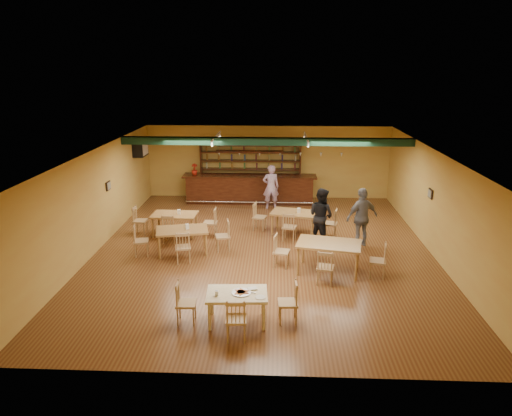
{
  "coord_description": "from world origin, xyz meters",
  "views": [
    {
      "loc": [
        0.38,
        -13.25,
        5.39
      ],
      "look_at": [
        -0.25,
        0.6,
        1.15
      ],
      "focal_mm": 33.02,
      "sensor_mm": 36.0,
      "label": 1
    }
  ],
  "objects_px": {
    "dining_table_c": "(183,241)",
    "near_table": "(237,307)",
    "dining_table_a": "(175,224)",
    "patron_right_a": "(321,216)",
    "bar_counter": "(250,189)",
    "dining_table_b": "(294,223)",
    "patron_bar": "(271,187)",
    "dining_table_d": "(328,257)"
  },
  "relations": [
    {
      "from": "bar_counter",
      "to": "patron_bar",
      "type": "relative_size",
      "value": 3.08
    },
    {
      "from": "dining_table_b",
      "to": "patron_bar",
      "type": "bearing_deg",
      "value": 120.16
    },
    {
      "from": "dining_table_c",
      "to": "patron_bar",
      "type": "bearing_deg",
      "value": 49.05
    },
    {
      "from": "dining_table_a",
      "to": "patron_right_a",
      "type": "bearing_deg",
      "value": -3.77
    },
    {
      "from": "patron_bar",
      "to": "near_table",
      "type": "bearing_deg",
      "value": 79.08
    },
    {
      "from": "dining_table_d",
      "to": "patron_right_a",
      "type": "height_order",
      "value": "patron_right_a"
    },
    {
      "from": "patron_right_a",
      "to": "dining_table_c",
      "type": "bearing_deg",
      "value": 58.32
    },
    {
      "from": "dining_table_c",
      "to": "patron_bar",
      "type": "distance_m",
      "value": 5.31
    },
    {
      "from": "dining_table_c",
      "to": "dining_table_d",
      "type": "height_order",
      "value": "dining_table_d"
    },
    {
      "from": "bar_counter",
      "to": "dining_table_b",
      "type": "height_order",
      "value": "bar_counter"
    },
    {
      "from": "bar_counter",
      "to": "dining_table_b",
      "type": "bearing_deg",
      "value": -64.97
    },
    {
      "from": "patron_right_a",
      "to": "dining_table_d",
      "type": "bearing_deg",
      "value": 134.68
    },
    {
      "from": "dining_table_a",
      "to": "dining_table_b",
      "type": "xyz_separation_m",
      "value": [
        3.91,
        0.33,
        0.01
      ]
    },
    {
      "from": "dining_table_a",
      "to": "dining_table_b",
      "type": "height_order",
      "value": "dining_table_b"
    },
    {
      "from": "dining_table_a",
      "to": "patron_right_a",
      "type": "xyz_separation_m",
      "value": [
        4.71,
        -0.47,
        0.52
      ]
    },
    {
      "from": "near_table",
      "to": "patron_bar",
      "type": "distance_m",
      "value": 8.53
    },
    {
      "from": "near_table",
      "to": "patron_right_a",
      "type": "distance_m",
      "value": 5.42
    },
    {
      "from": "dining_table_d",
      "to": "patron_right_a",
      "type": "distance_m",
      "value": 2.26
    },
    {
      "from": "dining_table_a",
      "to": "dining_table_b",
      "type": "relative_size",
      "value": 0.98
    },
    {
      "from": "dining_table_b",
      "to": "near_table",
      "type": "bearing_deg",
      "value": -90.05
    },
    {
      "from": "bar_counter",
      "to": "near_table",
      "type": "bearing_deg",
      "value": -88.34
    },
    {
      "from": "dining_table_b",
      "to": "dining_table_c",
      "type": "distance_m",
      "value": 3.84
    },
    {
      "from": "dining_table_a",
      "to": "patron_right_a",
      "type": "distance_m",
      "value": 4.76
    },
    {
      "from": "dining_table_c",
      "to": "near_table",
      "type": "bearing_deg",
      "value": -75.41
    },
    {
      "from": "dining_table_b",
      "to": "dining_table_c",
      "type": "height_order",
      "value": "dining_table_c"
    },
    {
      "from": "dining_table_a",
      "to": "bar_counter",
      "type": "bearing_deg",
      "value": 62.4
    },
    {
      "from": "dining_table_a",
      "to": "near_table",
      "type": "distance_m",
      "value": 5.94
    },
    {
      "from": "near_table",
      "to": "bar_counter",
      "type": "bearing_deg",
      "value": 88.39
    },
    {
      "from": "bar_counter",
      "to": "patron_bar",
      "type": "distance_m",
      "value": 1.24
    },
    {
      "from": "bar_counter",
      "to": "patron_right_a",
      "type": "xyz_separation_m",
      "value": [
        2.48,
        -4.4,
        0.32
      ]
    },
    {
      "from": "bar_counter",
      "to": "patron_right_a",
      "type": "distance_m",
      "value": 5.06
    },
    {
      "from": "dining_table_c",
      "to": "patron_bar",
      "type": "xyz_separation_m",
      "value": [
        2.54,
        4.64,
        0.49
      ]
    },
    {
      "from": "dining_table_b",
      "to": "patron_bar",
      "type": "distance_m",
      "value": 2.94
    },
    {
      "from": "dining_table_c",
      "to": "dining_table_d",
      "type": "bearing_deg",
      "value": -27.56
    },
    {
      "from": "dining_table_a",
      "to": "dining_table_b",
      "type": "bearing_deg",
      "value": 6.75
    },
    {
      "from": "dining_table_b",
      "to": "dining_table_c",
      "type": "relative_size",
      "value": 0.99
    },
    {
      "from": "dining_table_b",
      "to": "dining_table_a",
      "type": "bearing_deg",
      "value": -161.37
    },
    {
      "from": "bar_counter",
      "to": "near_table",
      "type": "distance_m",
      "value": 9.32
    },
    {
      "from": "bar_counter",
      "to": "dining_table_c",
      "type": "relative_size",
      "value": 3.58
    },
    {
      "from": "bar_counter",
      "to": "dining_table_b",
      "type": "distance_m",
      "value": 3.98
    },
    {
      "from": "dining_table_c",
      "to": "dining_table_b",
      "type": "bearing_deg",
      "value": 16.8
    },
    {
      "from": "patron_bar",
      "to": "patron_right_a",
      "type": "height_order",
      "value": "patron_right_a"
    }
  ]
}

